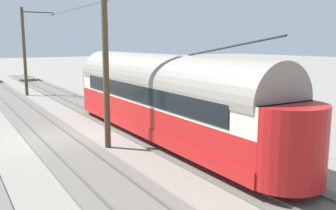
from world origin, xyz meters
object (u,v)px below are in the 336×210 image
at_px(vintage_streetcar, 161,95).
at_px(switch_stand, 117,99).
at_px(catenary_pole_mid_near, 107,58).
at_px(catenary_pole_foreground, 25,50).

xyz_separation_m(vintage_streetcar, switch_stand, (-1.61, -9.45, -1.57)).
bearing_deg(vintage_streetcar, catenary_pole_mid_near, -2.53).
relative_size(vintage_streetcar, catenary_pole_foreground, 2.31).
bearing_deg(vintage_streetcar, switch_stand, -99.68).
distance_m(catenary_pole_foreground, catenary_pole_mid_near, 20.17).
distance_m(vintage_streetcar, catenary_pole_mid_near, 3.31).
bearing_deg(switch_stand, catenary_pole_foreground, -68.25).
relative_size(vintage_streetcar, switch_stand, 14.92).
bearing_deg(switch_stand, vintage_streetcar, 80.32).
relative_size(vintage_streetcar, catenary_pole_mid_near, 2.31).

